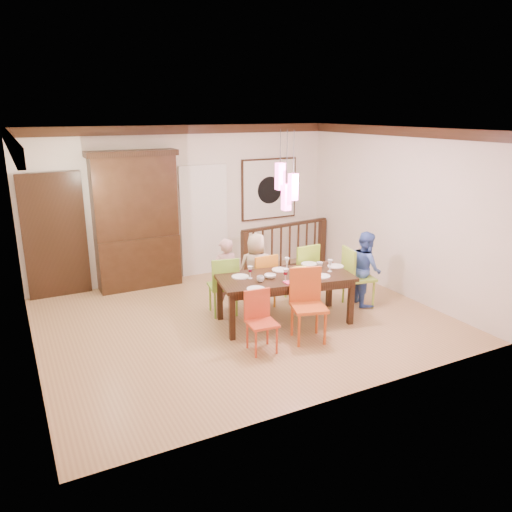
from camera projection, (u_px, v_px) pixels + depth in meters
name	position (u px, v px, depth m)	size (l,w,h in m)	color
floor	(243.00, 320.00, 7.83)	(6.00, 6.00, 0.00)	#A97E51
ceiling	(241.00, 130.00, 7.02)	(6.00, 6.00, 0.00)	white
wall_back	(186.00, 203.00, 9.56)	(6.00, 6.00, 0.00)	beige
wall_left	(22.00, 256.00, 6.11)	(5.00, 5.00, 0.00)	beige
wall_right	(396.00, 212.00, 8.74)	(5.00, 5.00, 0.00)	beige
crown_molding	(241.00, 135.00, 7.04)	(6.00, 5.00, 0.16)	black
panel_door	(55.00, 238.00, 8.58)	(1.04, 0.07, 2.24)	black
white_doorway	(204.00, 222.00, 9.80)	(0.97, 0.05, 2.22)	silver
painting	(269.00, 189.00, 10.27)	(1.25, 0.06, 1.25)	black
pendant_cluster	(286.00, 186.00, 7.18)	(0.27, 0.21, 1.14)	#FF4CAD
dining_table	(285.00, 281.00, 7.59)	(2.16, 1.26, 0.75)	black
chair_far_left	(223.00, 281.00, 7.93)	(0.50, 0.50, 0.96)	#7CB636
chair_far_mid	(261.00, 276.00, 8.25)	(0.42, 0.42, 0.92)	orange
chair_far_right	(301.00, 267.00, 8.54)	(0.48, 0.48, 1.00)	#99CC2F
chair_near_left	(262.00, 318.00, 6.68)	(0.40, 0.40, 0.83)	#C54223
chair_near_mid	(309.00, 301.00, 6.98)	(0.58, 0.58, 1.03)	#BC4D1B
chair_end_right	(359.00, 273.00, 8.25)	(0.54, 0.54, 1.01)	#8FB635
china_hutch	(136.00, 220.00, 8.99)	(1.58, 0.46, 2.49)	black
balustrade	(285.00, 246.00, 10.19)	(2.11, 0.33, 0.96)	black
person_far_left	(225.00, 275.00, 8.01)	(0.44, 0.29, 1.22)	#D09EA0
person_far_mid	(256.00, 270.00, 8.29)	(0.60, 0.39, 1.23)	#C7B497
person_end_right	(365.00, 268.00, 8.33)	(0.61, 0.47, 1.25)	#4668C5
serving_bowl	(302.00, 271.00, 7.66)	(0.30, 0.30, 0.07)	#ECE943
small_bowl	(270.00, 276.00, 7.44)	(0.18, 0.18, 0.06)	white
cup_left	(260.00, 279.00, 7.28)	(0.11, 0.11, 0.09)	silver
cup_right	(319.00, 265.00, 7.91)	(0.11, 0.11, 0.10)	silver
plate_far_left	(240.00, 277.00, 7.49)	(0.26, 0.26, 0.01)	white
plate_far_mid	(280.00, 270.00, 7.81)	(0.26, 0.26, 0.01)	white
plate_far_right	(309.00, 264.00, 8.12)	(0.26, 0.26, 0.01)	white
plate_near_left	(256.00, 289.00, 6.98)	(0.26, 0.26, 0.01)	white
plate_near_mid	(322.00, 276.00, 7.52)	(0.26, 0.26, 0.01)	white
plate_end_right	(335.00, 266.00, 8.00)	(0.26, 0.26, 0.01)	white
wine_glass_a	(250.00, 272.00, 7.41)	(0.08, 0.08, 0.19)	#590C19
wine_glass_b	(287.00, 263.00, 7.84)	(0.08, 0.08, 0.19)	silver
wine_glass_c	(285.00, 275.00, 7.29)	(0.08, 0.08, 0.19)	#590C19
wine_glass_d	(330.00, 266.00, 7.73)	(0.08, 0.08, 0.19)	silver
napkin	(290.00, 282.00, 7.25)	(0.18, 0.14, 0.01)	#D83359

